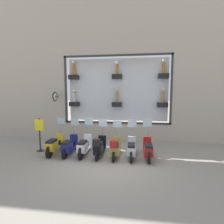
# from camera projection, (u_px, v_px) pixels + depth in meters

# --- Properties ---
(ground_plane) EXTENTS (120.00, 120.00, 0.00)m
(ground_plane) POSITION_uv_depth(u_px,v_px,m) (107.00, 161.00, 7.41)
(ground_plane) COLOR gray
(building_facade) EXTENTS (1.21, 36.00, 10.49)m
(building_facade) POSITION_uv_depth(u_px,v_px,m) (117.00, 51.00, 10.38)
(building_facade) COLOR #ADA08E
(building_facade) RESTS_ON ground_plane
(scooter_red_0) EXTENTS (1.80, 0.61, 1.68)m
(scooter_red_0) POSITION_uv_depth(u_px,v_px,m) (148.00, 149.00, 7.65)
(scooter_red_0) COLOR black
(scooter_red_0) RESTS_ON ground_plane
(scooter_silver_1) EXTENTS (1.80, 0.60, 1.63)m
(scooter_silver_1) POSITION_uv_depth(u_px,v_px,m) (131.00, 149.00, 7.75)
(scooter_silver_1) COLOR black
(scooter_silver_1) RESTS_ON ground_plane
(scooter_olive_2) EXTENTS (1.79, 0.60, 1.54)m
(scooter_olive_2) POSITION_uv_depth(u_px,v_px,m) (115.00, 148.00, 7.78)
(scooter_olive_2) COLOR black
(scooter_olive_2) RESTS_ON ground_plane
(scooter_black_3) EXTENTS (1.79, 0.60, 1.61)m
(scooter_black_3) POSITION_uv_depth(u_px,v_px,m) (99.00, 147.00, 7.88)
(scooter_black_3) COLOR black
(scooter_black_3) RESTS_ON ground_plane
(scooter_white_4) EXTENTS (1.81, 0.60, 1.67)m
(scooter_white_4) POSITION_uv_depth(u_px,v_px,m) (84.00, 146.00, 8.05)
(scooter_white_4) COLOR black
(scooter_white_4) RESTS_ON ground_plane
(scooter_navy_5) EXTENTS (1.80, 0.61, 1.60)m
(scooter_navy_5) POSITION_uv_depth(u_px,v_px,m) (69.00, 146.00, 8.15)
(scooter_navy_5) COLOR black
(scooter_navy_5) RESTS_ON ground_plane
(scooter_yellow_6) EXTENTS (1.81, 0.61, 1.63)m
(scooter_yellow_6) POSITION_uv_depth(u_px,v_px,m) (55.00, 145.00, 8.25)
(scooter_yellow_6) COLOR black
(scooter_yellow_6) RESTS_ON ground_plane
(shop_sign_post) EXTENTS (0.36, 0.45, 1.65)m
(shop_sign_post) POSITION_uv_depth(u_px,v_px,m) (40.00, 134.00, 8.61)
(shop_sign_post) COLOR #232326
(shop_sign_post) RESTS_ON ground_plane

